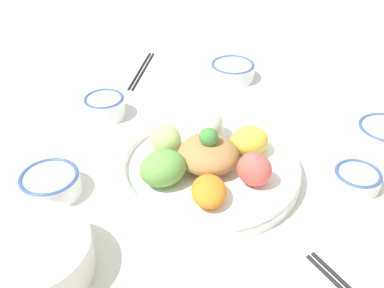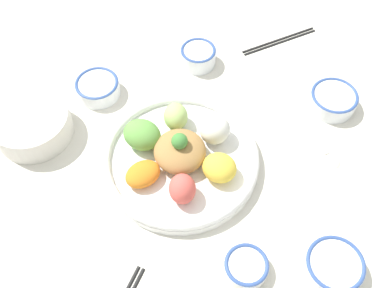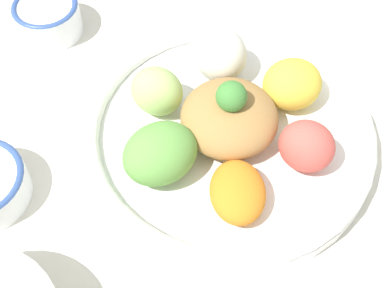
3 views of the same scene
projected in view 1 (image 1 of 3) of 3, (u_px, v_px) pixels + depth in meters
ground_plane at (194, 167)px, 0.85m from camera, size 2.40×2.40×0.00m
salad_platter at (207, 163)px, 0.81m from camera, size 0.33×0.33×0.10m
sauce_bowl_red at (105, 106)px, 0.98m from camera, size 0.09×0.09×0.05m
rice_bowl_blue at (50, 183)px, 0.77m from camera, size 0.10×0.10×0.04m
sauce_bowl_dark at (384, 134)px, 0.89m from camera, size 0.11×0.11×0.04m
rice_bowl_plain at (357, 178)px, 0.79m from camera, size 0.08×0.08×0.03m
sauce_bowl_far at (233, 70)px, 1.12m from camera, size 0.11×0.11×0.04m
side_serving_bowl at (32, 257)px, 0.63m from camera, size 0.17×0.17×0.06m
chopsticks_pair_near at (142, 70)px, 1.17m from camera, size 0.21×0.05×0.01m
serving_spoon_main at (273, 98)px, 1.05m from camera, size 0.04×0.12×0.01m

